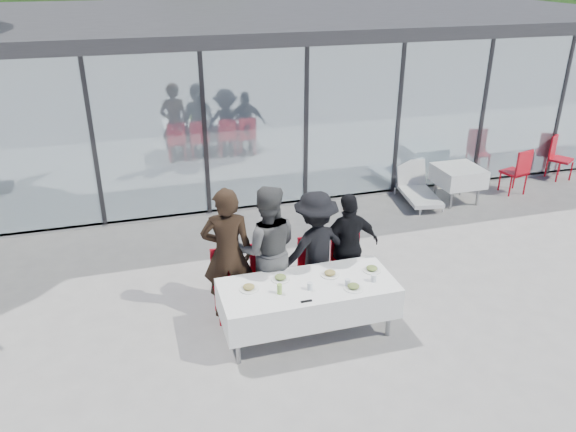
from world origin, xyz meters
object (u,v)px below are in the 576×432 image
object	(u,v)px
diner_c	(315,248)
plate_d	(372,269)
plate_a	(249,288)
juice_bottle	(280,289)
diner_d	(348,246)
folded_eyeglasses	(306,301)
diner_b	(267,250)
spare_chair_a	(557,155)
spare_table_right	(458,176)
diner_a	(228,254)
plate_extra	(353,287)
diner_chair_a	(229,279)
plate_b	(280,278)
diner_chair_b	(267,274)
spare_chair_b	(518,170)
diner_chair_c	(315,267)
plate_c	(330,274)
lounger	(416,188)
diner_chair_d	(347,262)
dining_table	(308,298)

from	to	relation	value
diner_c	plate_d	size ratio (longest dim) A/B	6.84
plate_a	juice_bottle	size ratio (longest dim) A/B	1.86
diner_d	folded_eyeglasses	distance (m)	1.49
diner_b	spare_chair_a	size ratio (longest dim) A/B	1.90
spare_table_right	spare_chair_a	world-z (taller)	spare_chair_a
diner_a	plate_extra	xyz separation A→B (m)	(1.41, -0.99, -0.17)
diner_chair_a	diner_d	bearing A→B (deg)	-0.47
plate_b	plate_d	size ratio (longest dim) A/B	1.00
diner_chair_b	plate_d	world-z (taller)	diner_chair_b
plate_b	spare_chair_b	distance (m)	6.81
diner_chair_c	plate_a	world-z (taller)	diner_chair_c
diner_chair_b	plate_c	distance (m)	0.96
juice_bottle	folded_eyeglasses	bearing A→B (deg)	-45.44
plate_b	plate_c	size ratio (longest dim) A/B	1.00
lounger	diner_d	bearing A→B (deg)	-132.52
diner_chair_a	plate_d	xyz separation A→B (m)	(1.82, -0.66, 0.24)
diner_b	plate_a	size ratio (longest dim) A/B	7.53
diner_chair_a	diner_a	bearing A→B (deg)	-90.00
lounger	diner_b	bearing A→B (deg)	-142.90
diner_c	plate_b	size ratio (longest dim) A/B	6.84
diner_chair_b	juice_bottle	bearing A→B (deg)	-93.84
diner_chair_d	spare_table_right	world-z (taller)	diner_chair_d
diner_chair_d	plate_a	world-z (taller)	diner_chair_d
plate_d	diner_chair_b	bearing A→B (deg)	152.57
diner_c	spare_chair_b	size ratio (longest dim) A/B	1.73
diner_b	plate_c	size ratio (longest dim) A/B	7.53
diner_b	plate_c	bearing A→B (deg)	149.48
dining_table	diner_b	xyz separation A→B (m)	(-0.35, 0.74, 0.39)
plate_b	lounger	size ratio (longest dim) A/B	0.17
plate_c	folded_eyeglasses	bearing A→B (deg)	-134.05
diner_d	diner_b	bearing A→B (deg)	-4.60
folded_eyeglasses	diner_a	bearing A→B (deg)	124.13
diner_a	diner_c	size ratio (longest dim) A/B	1.12
juice_bottle	lounger	xyz separation A→B (m)	(3.95, 3.79, -0.56)
diner_chair_c	diner_d	distance (m)	0.56
diner_b	diner_c	distance (m)	0.70
diner_c	plate_c	world-z (taller)	diner_c
diner_a	diner_b	world-z (taller)	diner_a
plate_c	plate_d	bearing A→B (deg)	-4.26
plate_c	spare_chair_b	xyz separation A→B (m)	(5.37, 3.25, -0.24)
diner_b	spare_table_right	xyz separation A→B (m)	(4.64, 2.64, -0.37)
juice_bottle	spare_chair_b	distance (m)	7.05
plate_a	plate_extra	bearing A→B (deg)	-15.48
diner_chair_a	spare_chair_a	xyz separation A→B (m)	(8.06, 3.21, 0.00)
plate_c	spare_table_right	bearing A→B (deg)	39.42
diner_chair_a	diner_c	distance (m)	1.28
diner_chair_d	plate_b	world-z (taller)	diner_chair_d
diner_chair_c	plate_d	xyz separation A→B (m)	(0.58, -0.66, 0.24)
diner_chair_b	diner_chair_c	bearing A→B (deg)	0.00
diner_c	folded_eyeglasses	bearing A→B (deg)	54.55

